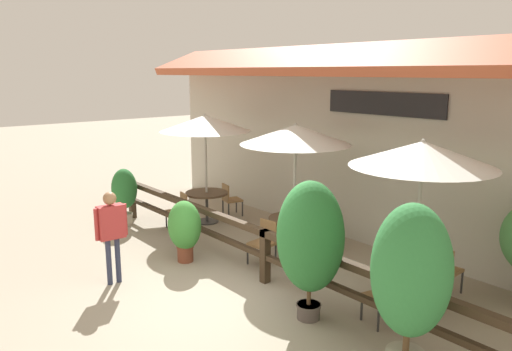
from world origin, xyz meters
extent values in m
plane|color=#9E937F|center=(0.00, 0.00, 0.00)|extent=(60.00, 60.00, 0.00)
cube|color=#BCB7A8|center=(0.00, 4.20, 1.80)|extent=(14.00, 0.40, 3.60)
cube|color=#B25133|center=(0.00, 3.65, 3.88)|extent=(14.28, 1.48, 0.70)
cube|color=black|center=(0.16, 3.97, 3.00)|extent=(2.75, 0.04, 0.46)
cube|color=#3D2D1E|center=(0.00, 1.05, 0.89)|extent=(10.40, 0.14, 0.11)
cube|color=#3D2D1E|center=(0.00, 1.05, 0.47)|extent=(10.40, 0.10, 0.09)
cube|color=#3D2D1E|center=(-5.13, 1.05, 0.47)|extent=(0.14, 0.14, 0.95)
cube|color=#3D2D1E|center=(0.00, 1.05, 0.47)|extent=(0.14, 0.14, 0.95)
cylinder|color=#B7B2A8|center=(-3.62, 2.28, 1.15)|extent=(0.06, 0.06, 2.29)
cone|color=silver|center=(-3.62, 2.28, 2.43)|extent=(2.17, 2.17, 0.38)
sphere|color=#B2ADA3|center=(-3.62, 2.28, 2.62)|extent=(0.07, 0.07, 0.07)
cylinder|color=#4C3826|center=(-3.62, 2.28, 0.73)|extent=(1.02, 1.02, 0.05)
cylinder|color=#333333|center=(-3.62, 2.28, 0.35)|extent=(0.07, 0.07, 0.70)
cylinder|color=#333333|center=(-3.62, 2.28, 0.01)|extent=(0.56, 0.56, 0.03)
cube|color=olive|center=(-3.64, 1.44, 0.41)|extent=(0.49, 0.49, 0.05)
cube|color=olive|center=(-3.60, 1.63, 0.63)|extent=(0.40, 0.11, 0.40)
cylinder|color=#2D2D2D|center=(-3.86, 1.29, 0.19)|extent=(0.04, 0.04, 0.38)
cylinder|color=#2D2D2D|center=(-3.49, 1.22, 0.19)|extent=(0.04, 0.04, 0.38)
cylinder|color=#2D2D2D|center=(-3.79, 1.66, 0.19)|extent=(0.04, 0.04, 0.38)
cylinder|color=#2D2D2D|center=(-3.42, 1.59, 0.19)|extent=(0.04, 0.04, 0.38)
cube|color=olive|center=(-3.69, 3.12, 0.41)|extent=(0.51, 0.51, 0.05)
cube|color=olive|center=(-3.73, 2.93, 0.63)|extent=(0.40, 0.13, 0.40)
cylinder|color=#2D2D2D|center=(-3.46, 3.26, 0.19)|extent=(0.04, 0.04, 0.38)
cylinder|color=#2D2D2D|center=(-3.83, 3.35, 0.19)|extent=(0.04, 0.04, 0.38)
cylinder|color=#2D2D2D|center=(-3.55, 2.89, 0.19)|extent=(0.04, 0.04, 0.38)
cylinder|color=#2D2D2D|center=(-3.92, 2.98, 0.19)|extent=(0.04, 0.04, 0.38)
cylinder|color=#B7B2A8|center=(-0.70, 2.41, 1.15)|extent=(0.06, 0.06, 2.29)
cone|color=silver|center=(-0.70, 2.41, 2.43)|extent=(2.17, 2.17, 0.38)
sphere|color=#B2ADA3|center=(-0.70, 2.41, 2.62)|extent=(0.07, 0.07, 0.07)
cylinder|color=#4C3826|center=(-0.70, 2.41, 0.73)|extent=(1.02, 1.02, 0.05)
cylinder|color=#333333|center=(-0.70, 2.41, 0.35)|extent=(0.07, 0.07, 0.70)
cylinder|color=#333333|center=(-0.70, 2.41, 0.01)|extent=(0.56, 0.56, 0.03)
cube|color=olive|center=(-0.68, 1.55, 0.41)|extent=(0.47, 0.47, 0.05)
cube|color=olive|center=(-0.71, 1.74, 0.63)|extent=(0.40, 0.09, 0.40)
cylinder|color=#2D2D2D|center=(-0.85, 1.34, 0.19)|extent=(0.04, 0.04, 0.38)
cylinder|color=#2D2D2D|center=(-0.47, 1.38, 0.19)|extent=(0.04, 0.04, 0.38)
cylinder|color=#2D2D2D|center=(-0.89, 1.71, 0.19)|extent=(0.04, 0.04, 0.38)
cylinder|color=#2D2D2D|center=(-0.52, 1.76, 0.19)|extent=(0.04, 0.04, 0.38)
cube|color=olive|center=(-0.74, 3.27, 0.41)|extent=(0.47, 0.47, 0.05)
cube|color=olive|center=(-0.76, 3.08, 0.63)|extent=(0.40, 0.08, 0.40)
cylinder|color=#2D2D2D|center=(-0.53, 3.44, 0.19)|extent=(0.04, 0.04, 0.38)
cylinder|color=#2D2D2D|center=(-0.90, 3.48, 0.19)|extent=(0.04, 0.04, 0.38)
cylinder|color=#2D2D2D|center=(-0.57, 3.06, 0.19)|extent=(0.04, 0.04, 0.38)
cylinder|color=#2D2D2D|center=(-0.95, 3.11, 0.19)|extent=(0.04, 0.04, 0.38)
cylinder|color=#B7B2A8|center=(2.17, 2.24, 1.15)|extent=(0.06, 0.06, 2.29)
cone|color=silver|center=(2.17, 2.24, 2.43)|extent=(2.17, 2.17, 0.38)
sphere|color=#B2ADA3|center=(2.17, 2.24, 2.62)|extent=(0.07, 0.07, 0.07)
cylinder|color=#4C3826|center=(2.17, 2.24, 0.73)|extent=(1.02, 1.02, 0.05)
cylinder|color=#333333|center=(2.17, 2.24, 0.35)|extent=(0.07, 0.07, 0.70)
cylinder|color=#333333|center=(2.17, 2.24, 0.01)|extent=(0.56, 0.56, 0.03)
cube|color=olive|center=(2.17, 1.41, 0.41)|extent=(0.51, 0.51, 0.05)
cube|color=olive|center=(2.22, 1.59, 0.63)|extent=(0.40, 0.13, 0.40)
cylinder|color=#2D2D2D|center=(1.94, 1.27, 0.19)|extent=(0.04, 0.04, 0.38)
cylinder|color=#2D2D2D|center=(2.31, 1.18, 0.19)|extent=(0.04, 0.04, 0.38)
cylinder|color=#2D2D2D|center=(2.03, 1.64, 0.19)|extent=(0.04, 0.04, 0.38)
cylinder|color=#2D2D2D|center=(2.40, 1.55, 0.19)|extent=(0.04, 0.04, 0.38)
cube|color=olive|center=(2.24, 3.08, 0.41)|extent=(0.43, 0.43, 0.05)
cube|color=olive|center=(2.25, 2.89, 0.63)|extent=(0.40, 0.05, 0.40)
cylinder|color=#2D2D2D|center=(2.43, 3.27, 0.19)|extent=(0.04, 0.04, 0.38)
cylinder|color=#2D2D2D|center=(2.05, 3.26, 0.19)|extent=(0.04, 0.04, 0.38)
cylinder|color=#2D2D2D|center=(2.44, 2.89, 0.19)|extent=(0.04, 0.04, 0.38)
cylinder|color=#2D2D2D|center=(2.06, 2.88, 0.19)|extent=(0.04, 0.04, 0.38)
cylinder|color=brown|center=(-1.74, 0.50, 0.16)|extent=(0.31, 0.31, 0.32)
cylinder|color=brown|center=(-1.74, 0.50, 0.30)|extent=(0.33, 0.33, 0.04)
ellipsoid|color=#3D8E38|center=(-1.74, 0.50, 0.73)|extent=(0.69, 0.62, 0.96)
cylinder|color=brown|center=(3.17, 0.55, 0.58)|extent=(0.08, 0.08, 0.49)
ellipsoid|color=#338442|center=(3.17, 0.55, 1.36)|extent=(0.96, 0.86, 1.62)
cylinder|color=#564C47|center=(1.41, 0.70, 0.11)|extent=(0.34, 0.34, 0.23)
cylinder|color=#564C47|center=(1.41, 0.70, 0.21)|extent=(0.37, 0.37, 0.04)
cylinder|color=brown|center=(1.41, 0.70, 0.48)|extent=(0.06, 0.06, 0.50)
ellipsoid|color=#287033|center=(1.41, 0.70, 1.28)|extent=(1.03, 0.93, 1.66)
cylinder|color=#B7AD99|center=(-4.70, 0.66, 0.14)|extent=(0.31, 0.31, 0.28)
cylinder|color=#B7AD99|center=(-4.70, 0.66, 0.26)|extent=(0.34, 0.34, 0.04)
cylinder|color=brown|center=(-4.70, 0.66, 0.42)|extent=(0.06, 0.06, 0.29)
ellipsoid|color=#287033|center=(-4.70, 0.66, 0.89)|extent=(0.66, 0.59, 0.96)
cylinder|color=#2D334C|center=(-1.64, -0.92, 0.41)|extent=(0.09, 0.09, 0.82)
cylinder|color=#2D334C|center=(-1.65, -1.08, 0.41)|extent=(0.09, 0.09, 0.82)
cube|color=#B23333|center=(-1.65, -1.00, 1.11)|extent=(0.22, 0.45, 0.58)
cylinder|color=#B23333|center=(-1.64, -0.75, 1.11)|extent=(0.07, 0.07, 0.55)
cylinder|color=#B23333|center=(-1.66, -1.25, 1.11)|extent=(0.07, 0.07, 0.55)
sphere|color=#9E704C|center=(-1.65, -1.00, 1.53)|extent=(0.22, 0.22, 0.22)
camera|label=1|loc=(6.20, -4.29, 3.62)|focal=35.00mm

